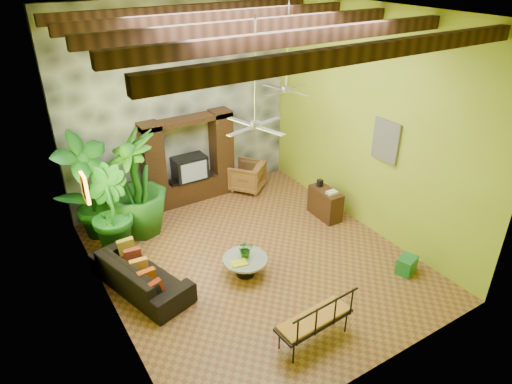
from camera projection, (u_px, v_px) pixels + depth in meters
ground at (253, 258)px, 9.86m from camera, size 7.00×7.00×0.00m
ceiling at (253, 12)px, 7.50m from camera, size 6.00×7.00×0.02m
back_wall at (179, 105)px, 11.29m from camera, size 6.00×0.02×5.00m
left_wall at (93, 191)px, 7.28m from camera, size 0.02×7.00×5.00m
right_wall at (368, 124)px, 10.08m from camera, size 0.02×7.00×5.00m
stone_accent_wall at (180, 105)px, 11.25m from camera, size 5.98×0.10×4.98m
ceiling_beams at (253, 26)px, 7.60m from camera, size 5.95×5.36×0.22m
entertainment_center at (189, 166)px, 11.75m from camera, size 2.40×0.55×2.30m
ceiling_fan_front at (255, 114)px, 7.86m from camera, size 1.28×1.28×1.86m
ceiling_fan_back at (287, 80)px, 9.90m from camera, size 1.28×1.28×1.86m
wall_art_mask at (85, 188)px, 8.23m from camera, size 0.06×0.32×0.55m
wall_art_painting at (386, 141)px, 9.71m from camera, size 0.06×0.70×0.90m
sofa at (140, 274)px, 8.87m from camera, size 1.50×2.45×0.67m
wicker_armchair at (247, 176)px, 12.52m from camera, size 1.20×1.21×0.79m
tall_plant_a at (89, 188)px, 10.03m from camera, size 1.59×1.37×2.54m
tall_plant_b at (109, 211)px, 9.71m from camera, size 1.06×1.22×1.95m
tall_plant_c at (135, 184)px, 10.26m from camera, size 1.40×1.40×2.46m
coffee_table at (245, 264)px, 9.27m from camera, size 0.91×0.91×0.40m
centerpiece_plant at (246, 249)px, 9.16m from camera, size 0.36×0.33×0.36m
yellow_tray at (239, 263)px, 9.03m from camera, size 0.36×0.29×0.03m
iron_bench at (317, 319)px, 7.50m from camera, size 1.41×0.59×0.57m
side_console at (325, 203)px, 11.25m from camera, size 0.44×0.93×0.73m
green_bin at (407, 265)px, 9.36m from camera, size 0.48×0.41×0.36m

